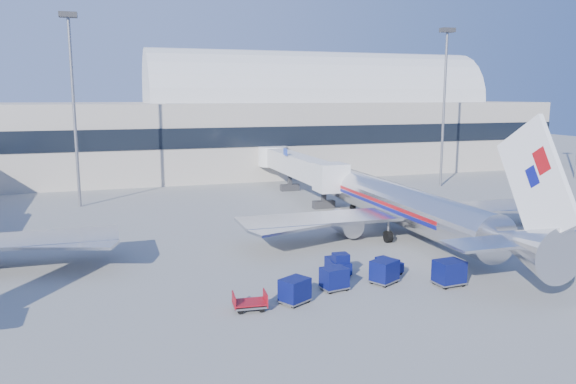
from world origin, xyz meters
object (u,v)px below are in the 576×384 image
object	(u,v)px
jetbridge_near	(295,165)
cart_train_b	(334,278)
barrier_far	(553,228)
ramp_worker	(566,269)
mast_west	(72,82)
cart_train_a	(384,271)
cart_solo_near	(449,272)
barrier_near	(496,233)
airliner_main	(409,207)
mast_east	(445,84)
cart_open_red	(250,304)
cart_solo_far	(550,259)
tug_lead	(387,267)
tug_right	(493,245)
tug_left	(338,264)
barrier_mid	(525,230)
cart_train_c	(295,290)

from	to	relation	value
jetbridge_near	cart_train_b	xyz separation A→B (m)	(-9.72, -37.53, -3.08)
barrier_far	ramp_worker	world-z (taller)	ramp_worker
mast_west	cart_train_a	world-z (taller)	mast_west
ramp_worker	cart_train_a	bearing A→B (deg)	63.67
mast_west	cart_solo_near	xyz separation A→B (m)	(25.94, -38.31, -13.83)
barrier_near	ramp_worker	size ratio (longest dim) A/B	1.74
barrier_far	airliner_main	bearing A→B (deg)	170.26
mast_west	mast_east	distance (m)	50.00
cart_open_red	barrier_far	bearing A→B (deg)	22.54
jetbridge_near	cart_solo_far	size ratio (longest dim) A/B	12.25
tug_lead	cart_solo_far	bearing A→B (deg)	-28.30
tug_right	tug_left	bearing A→B (deg)	-123.41
jetbridge_near	cart_solo_near	size ratio (longest dim) A/B	12.58
ramp_worker	tug_left	bearing A→B (deg)	55.38
mast_east	barrier_near	size ratio (longest dim) A/B	7.53
tug_left	cart_solo_far	bearing A→B (deg)	-102.68
barrier_far	cart_solo_far	bearing A→B (deg)	-133.97
mast_east	ramp_worker	world-z (taller)	mast_east
airliner_main	cart_open_red	bearing A→B (deg)	-144.92
barrier_mid	jetbridge_near	bearing A→B (deg)	115.44
barrier_near	barrier_mid	size ratio (longest dim) A/B	1.00
mast_east	cart_train_a	bearing A→B (deg)	-127.67
barrier_near	cart_open_red	size ratio (longest dim) A/B	1.36
tug_left	cart_solo_near	bearing A→B (deg)	-125.52
mast_east	tug_lead	xyz separation A→B (m)	(-27.16, -34.96, -14.13)
cart_train_c	cart_open_red	size ratio (longest dim) A/B	1.06
cart_solo_near	barrier_far	bearing A→B (deg)	23.59
barrier_mid	tug_right	world-z (taller)	tug_right
barrier_near	tug_right	bearing A→B (deg)	-130.75
tug_right	cart_train_a	bearing A→B (deg)	-109.29
mast_east	cart_solo_near	xyz separation A→B (m)	(-24.06, -38.31, -13.83)
cart_train_b	cart_open_red	size ratio (longest dim) A/B	0.91
jetbridge_near	tug_lead	size ratio (longest dim) A/B	11.23
barrier_mid	cart_train_c	world-z (taller)	cart_train_c
tug_left	cart_solo_near	size ratio (longest dim) A/B	1.19
mast_west	barrier_mid	distance (m)	51.92
barrier_far	cart_train_a	bearing A→B (deg)	-159.54
tug_lead	cart_train_c	distance (m)	8.97
jetbridge_near	cart_train_b	world-z (taller)	jetbridge_near
cart_train_c	cart_solo_near	distance (m)	11.44
mast_west	tug_lead	bearing A→B (deg)	-56.84
mast_west	cart_solo_far	bearing A→B (deg)	-46.71
cart_train_b	barrier_mid	bearing A→B (deg)	10.35
cart_solo_far	barrier_near	bearing A→B (deg)	100.37
cart_train_c	cart_train_b	bearing A→B (deg)	-5.48
jetbridge_near	mast_east	xyz separation A→B (m)	(22.40, -0.81, 10.86)
mast_east	barrier_far	world-z (taller)	mast_east
barrier_mid	tug_left	bearing A→B (deg)	-165.98
ramp_worker	barrier_far	bearing A→B (deg)	-50.64
tug_left	cart_train_c	size ratio (longest dim) A/B	1.12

